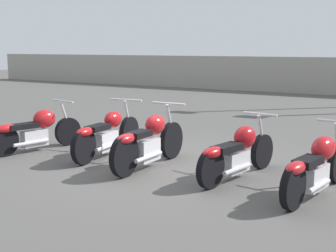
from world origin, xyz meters
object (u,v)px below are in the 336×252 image
object	(u,v)px
motorcycle_slot_1	(107,134)
motorcycle_slot_2	(149,142)
motorcycle_slot_4	(317,166)
motorcycle_slot_3	(237,152)
motorcycle_slot_0	(36,130)

from	to	relation	value
motorcycle_slot_1	motorcycle_slot_2	world-z (taller)	motorcycle_slot_2
motorcycle_slot_1	motorcycle_slot_2	xyz separation A→B (m)	(1.13, -0.30, 0.03)
motorcycle_slot_1	motorcycle_slot_4	bearing A→B (deg)	-11.71
motorcycle_slot_2	motorcycle_slot_4	world-z (taller)	motorcycle_slot_2
motorcycle_slot_4	motorcycle_slot_3	bearing A→B (deg)	176.98
motorcycle_slot_2	motorcycle_slot_1	bearing A→B (deg)	164.36
motorcycle_slot_0	motorcycle_slot_4	bearing A→B (deg)	12.57
motorcycle_slot_0	motorcycle_slot_1	size ratio (longest dim) A/B	0.89
motorcycle_slot_1	motorcycle_slot_4	distance (m)	3.90
motorcycle_slot_0	motorcycle_slot_2	size ratio (longest dim) A/B	0.92
motorcycle_slot_0	motorcycle_slot_2	xyz separation A→B (m)	(2.56, 0.08, 0.03)
motorcycle_slot_0	motorcycle_slot_3	world-z (taller)	motorcycle_slot_3
motorcycle_slot_2	motorcycle_slot_0	bearing A→B (deg)	-178.93
motorcycle_slot_0	motorcycle_slot_2	world-z (taller)	motorcycle_slot_2
motorcycle_slot_3	motorcycle_slot_1	bearing A→B (deg)	-174.23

